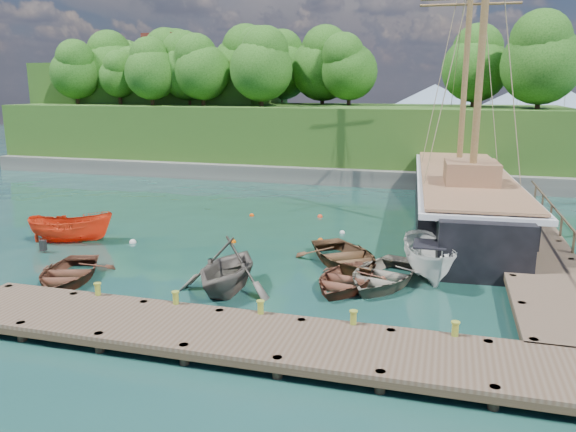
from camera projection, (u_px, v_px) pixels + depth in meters
name	position (u px, v px, depth m)	size (l,w,h in m)	color
ground	(254.00, 275.00, 23.47)	(160.00, 160.00, 0.00)	#123526
dock_near	(246.00, 337.00, 16.75)	(20.00, 3.20, 1.10)	brown
dock_east	(529.00, 242.00, 26.86)	(3.20, 24.00, 1.10)	brown
bollard_0	(100.00, 311.00, 19.76)	(0.26, 0.26, 0.45)	olive
bollard_1	(177.00, 320.00, 18.96)	(0.26, 0.26, 0.45)	olive
bollard_2	(261.00, 331.00, 18.16)	(0.26, 0.26, 0.45)	olive
bollard_3	(353.00, 342.00, 17.36)	(0.26, 0.26, 0.45)	olive
bollard_4	(453.00, 355.00, 16.56)	(0.26, 0.26, 0.45)	olive
rowboat_0	(68.00, 281.00, 22.81)	(3.12, 4.37, 0.90)	#522D1E
rowboat_1	(227.00, 291.00, 21.67)	(3.68, 4.26, 2.25)	#5D554E
rowboat_2	(345.00, 287.00, 22.15)	(3.01, 4.22, 0.87)	brown
rowboat_3	(382.00, 283.00, 22.52)	(3.42, 4.79, 0.99)	#6B6556
rowboat_4	(345.00, 264.00, 24.91)	(3.53, 4.95, 1.02)	brown
motorboat_orange	(72.00, 242.00, 28.56)	(1.59, 4.22, 1.63)	#EC3C17
cabin_boat_white	(428.00, 277.00, 23.26)	(1.76, 4.69, 1.81)	white
schooner	(463.00, 201.00, 32.83)	(6.62, 28.99, 21.50)	black
mooring_buoy_0	(133.00, 243.00, 28.33)	(0.36, 0.36, 0.36)	silver
mooring_buoy_1	(233.00, 242.00, 28.42)	(0.27, 0.27, 0.27)	#EC5C00
mooring_buoy_2	(320.00, 241.00, 28.67)	(0.30, 0.30, 0.30)	#F5570A
mooring_buoy_3	(342.00, 233.00, 30.22)	(0.28, 0.28, 0.28)	silver
mooring_buoy_4	(252.00, 216.00, 34.21)	(0.28, 0.28, 0.28)	#D53F01
mooring_buoy_5	(320.00, 217.00, 33.92)	(0.32, 0.32, 0.32)	red
headland	(235.00, 109.00, 55.04)	(51.00, 19.31, 12.90)	#474744
distant_ridge	(429.00, 108.00, 86.91)	(117.00, 40.00, 10.00)	#728CA5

